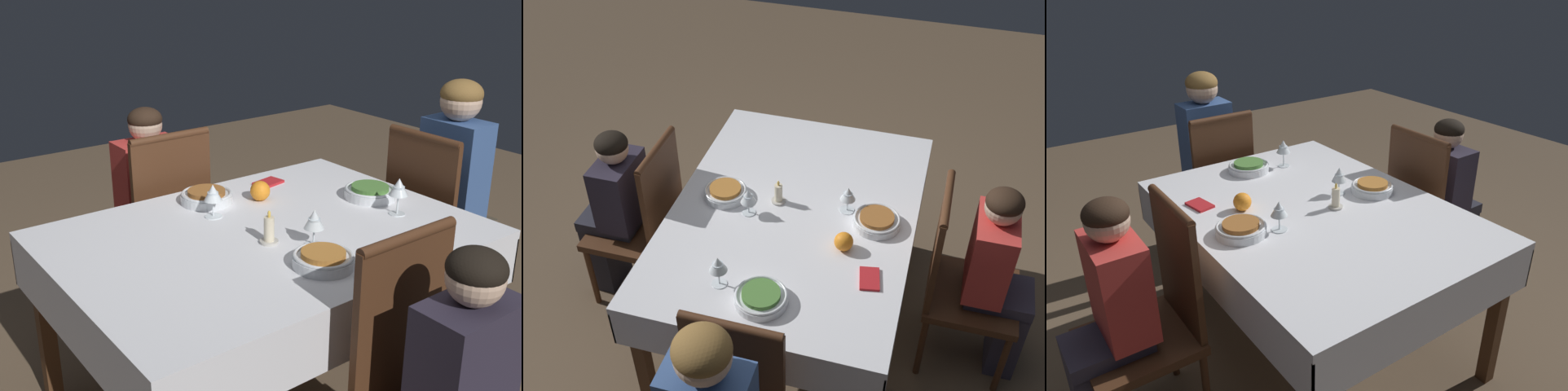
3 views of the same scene
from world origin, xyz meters
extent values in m
plane|color=brown|center=(0.00, 0.00, 0.00)|extent=(8.00, 8.00, 0.00)
cube|color=silver|center=(0.00, 0.00, 0.75)|extent=(1.57, 1.14, 0.04)
cube|color=silver|center=(0.00, 0.57, 0.64)|extent=(1.57, 0.01, 0.18)
cube|color=silver|center=(0.00, -0.57, 0.64)|extent=(1.57, 0.01, 0.18)
cube|color=silver|center=(0.78, 0.00, 0.64)|extent=(0.01, 1.14, 0.18)
cube|color=silver|center=(-0.78, 0.00, 0.64)|extent=(0.01, 1.14, 0.18)
cube|color=#4C2D19|center=(0.71, 0.50, 0.36)|extent=(0.06, 0.06, 0.73)
cube|color=#4C2D19|center=(0.71, -0.50, 0.36)|extent=(0.06, 0.06, 0.73)
cube|color=#4C2D19|center=(-0.71, -0.50, 0.36)|extent=(0.06, 0.06, 0.73)
cube|color=#472816|center=(1.10, 0.01, 0.43)|extent=(0.43, 0.43, 0.04)
cube|color=#472816|center=(0.90, 0.01, 0.72)|extent=(0.03, 0.40, 0.54)
cylinder|color=#472816|center=(0.90, 0.01, 0.99)|extent=(0.04, 0.39, 0.04)
cylinder|color=#472816|center=(1.29, -0.18, 0.20)|extent=(0.03, 0.03, 0.41)
cylinder|color=#472816|center=(1.29, 0.20, 0.20)|extent=(0.03, 0.03, 0.41)
cylinder|color=#472816|center=(0.91, -0.18, 0.20)|extent=(0.03, 0.03, 0.41)
cylinder|color=#472816|center=(0.91, 0.20, 0.20)|extent=(0.03, 0.03, 0.41)
cube|color=#472816|center=(0.00, -0.88, 0.43)|extent=(0.43, 0.43, 0.04)
cube|color=#472816|center=(0.00, -0.68, 0.72)|extent=(0.40, 0.03, 0.54)
cylinder|color=#472816|center=(0.00, -0.68, 0.99)|extent=(0.39, 0.04, 0.04)
cylinder|color=#472816|center=(-0.19, -1.07, 0.20)|extent=(0.03, 0.03, 0.41)
cylinder|color=#472816|center=(0.19, -1.07, 0.20)|extent=(0.03, 0.03, 0.41)
cylinder|color=#472816|center=(-0.19, -0.69, 0.20)|extent=(0.03, 0.03, 0.41)
cylinder|color=#472816|center=(0.19, -0.69, 0.20)|extent=(0.03, 0.03, 0.41)
cube|color=#472816|center=(-0.02, 0.88, 0.43)|extent=(0.43, 0.43, 0.04)
cube|color=#472816|center=(-0.02, 0.68, 0.72)|extent=(0.40, 0.03, 0.54)
cylinder|color=#472816|center=(-0.02, 0.68, 0.99)|extent=(0.39, 0.04, 0.04)
cylinder|color=#472816|center=(0.17, 1.07, 0.20)|extent=(0.03, 0.03, 0.41)
cylinder|color=#472816|center=(0.17, 0.69, 0.20)|extent=(0.03, 0.03, 0.41)
cube|color=#4C4233|center=(1.30, 0.01, 0.22)|extent=(0.14, 0.22, 0.45)
cube|color=#4C4233|center=(1.21, 0.01, 0.48)|extent=(0.31, 0.24, 0.06)
cube|color=#38568E|center=(1.13, 0.01, 0.77)|extent=(0.18, 0.30, 0.52)
sphere|color=beige|center=(1.13, 0.01, 1.12)|extent=(0.19, 0.19, 0.19)
ellipsoid|color=brown|center=(1.13, 0.01, 1.15)|extent=(0.19, 0.19, 0.13)
cube|color=#282833|center=(0.00, -1.09, 0.22)|extent=(0.22, 0.14, 0.45)
cube|color=#282833|center=(0.00, -1.00, 0.48)|extent=(0.24, 0.31, 0.06)
cube|color=#282333|center=(0.00, -0.92, 0.69)|extent=(0.30, 0.18, 0.37)
sphere|color=beige|center=(0.00, -0.92, 0.95)|extent=(0.16, 0.16, 0.16)
ellipsoid|color=black|center=(0.00, -0.92, 0.98)|extent=(0.16, 0.16, 0.11)
cube|color=#383342|center=(-0.02, 1.00, 0.48)|extent=(0.24, 0.31, 0.06)
cube|color=red|center=(-0.02, 0.92, 0.71)|extent=(0.30, 0.18, 0.41)
sphere|color=beige|center=(-0.02, 0.92, 0.99)|extent=(0.16, 0.16, 0.16)
ellipsoid|color=black|center=(-0.02, 0.92, 1.02)|extent=(0.16, 0.16, 0.11)
cylinder|color=silver|center=(0.57, 0.02, 0.78)|extent=(0.22, 0.22, 0.04)
torus|color=silver|center=(0.57, 0.02, 0.80)|extent=(0.22, 0.22, 0.01)
cylinder|color=#4C7F38|center=(0.57, 0.02, 0.81)|extent=(0.16, 0.16, 0.02)
cylinder|color=white|center=(0.53, -0.18, 0.77)|extent=(0.06, 0.06, 0.00)
cylinder|color=white|center=(0.53, -0.18, 0.81)|extent=(0.01, 0.01, 0.08)
cone|color=white|center=(0.53, -0.18, 0.88)|extent=(0.08, 0.08, 0.07)
cylinder|color=white|center=(0.53, -0.18, 0.87)|extent=(0.05, 0.05, 0.03)
cylinder|color=silver|center=(-0.02, -0.35, 0.78)|extent=(0.21, 0.21, 0.04)
torus|color=silver|center=(-0.02, -0.35, 0.80)|extent=(0.21, 0.21, 0.01)
cylinder|color=#B2702D|center=(-0.02, -0.35, 0.81)|extent=(0.15, 0.15, 0.02)
cylinder|color=white|center=(0.06, -0.20, 0.77)|extent=(0.06, 0.06, 0.00)
cylinder|color=white|center=(0.06, -0.20, 0.80)|extent=(0.01, 0.01, 0.06)
cone|color=white|center=(0.06, -0.20, 0.87)|extent=(0.07, 0.07, 0.07)
cylinder|color=white|center=(0.06, -0.20, 0.85)|extent=(0.04, 0.04, 0.03)
cylinder|color=silver|center=(-0.02, 0.39, 0.78)|extent=(0.22, 0.22, 0.04)
torus|color=silver|center=(-0.02, 0.39, 0.80)|extent=(0.21, 0.21, 0.01)
cylinder|color=#995B28|center=(-0.02, 0.39, 0.81)|extent=(0.16, 0.16, 0.02)
cylinder|color=white|center=(-0.08, 0.24, 0.77)|extent=(0.07, 0.07, 0.00)
cylinder|color=white|center=(-0.08, 0.24, 0.80)|extent=(0.01, 0.01, 0.07)
cone|color=white|center=(-0.08, 0.24, 0.87)|extent=(0.07, 0.07, 0.07)
cylinder|color=white|center=(-0.08, 0.24, 0.85)|extent=(0.04, 0.04, 0.03)
cylinder|color=beige|center=(-0.05, -0.09, 0.77)|extent=(0.07, 0.07, 0.01)
cylinder|color=beige|center=(-0.05, -0.09, 0.82)|extent=(0.04, 0.04, 0.09)
ellipsoid|color=#F9C64C|center=(-0.05, -0.09, 0.88)|extent=(0.01, 0.01, 0.03)
sphere|color=orange|center=(0.18, 0.28, 0.81)|extent=(0.09, 0.09, 0.09)
cube|color=red|center=(0.33, 0.42, 0.77)|extent=(0.14, 0.11, 0.01)
camera|label=1|loc=(-1.37, -1.81, 1.76)|focal=45.00mm
camera|label=2|loc=(2.25, 0.60, 2.79)|focal=45.00mm
camera|label=3|loc=(-1.72, 1.25, 1.84)|focal=35.00mm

